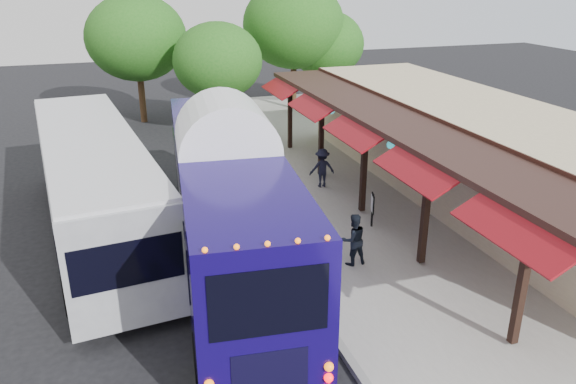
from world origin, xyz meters
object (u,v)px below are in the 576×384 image
object	(u,v)px
ped_c	(266,171)
ped_d	(322,168)
coach_bus	(228,199)
ped_a	(273,194)
ped_b	(353,239)
city_bus	(94,181)
sign_board	(373,205)

from	to	relation	value
ped_c	ped_d	distance (m)	2.34
coach_bus	ped_a	distance (m)	3.34
ped_b	ped_c	size ratio (longest dim) A/B	0.85
city_bus	ped_a	size ratio (longest dim) A/B	6.53
ped_c	sign_board	distance (m)	4.67
city_bus	sign_board	distance (m)	9.03
ped_a	ped_c	distance (m)	2.47
ped_a	ped_d	size ratio (longest dim) A/B	1.28
sign_board	coach_bus	bearing A→B (deg)	-149.96
city_bus	ped_b	size ratio (longest dim) A/B	8.25
city_bus	ped_a	bearing A→B (deg)	-16.11
ped_d	sign_board	bearing A→B (deg)	98.18
city_bus	ped_d	bearing A→B (deg)	4.11
coach_bus	ped_c	xyz separation A→B (m)	(2.48, 4.85, -1.09)
city_bus	ped_c	size ratio (longest dim) A/B	6.99
ped_b	city_bus	bearing A→B (deg)	-36.86
city_bus	ped_b	distance (m)	8.41
ped_b	coach_bus	bearing A→B (deg)	-23.08
ped_c	sign_board	size ratio (longest dim) A/B	1.61
city_bus	ped_a	distance (m)	5.79
coach_bus	ped_d	world-z (taller)	coach_bus
city_bus	sign_board	xyz separation A→B (m)	(8.63, -2.49, -0.96)
ped_b	ped_c	xyz separation A→B (m)	(-0.86, 6.07, 0.14)
coach_bus	ped_d	bearing A→B (deg)	51.67
city_bus	sign_board	size ratio (longest dim) A/B	11.28
ped_a	ped_b	distance (m)	3.87
coach_bus	city_bus	xyz separation A→B (m)	(-3.60, 3.43, -0.27)
city_bus	ped_c	world-z (taller)	city_bus
coach_bus	ped_b	size ratio (longest dim) A/B	8.15
ped_c	coach_bus	bearing A→B (deg)	40.60
ped_d	sign_board	xyz separation A→B (m)	(0.21, -4.01, 0.00)
coach_bus	sign_board	size ratio (longest dim) A/B	11.15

